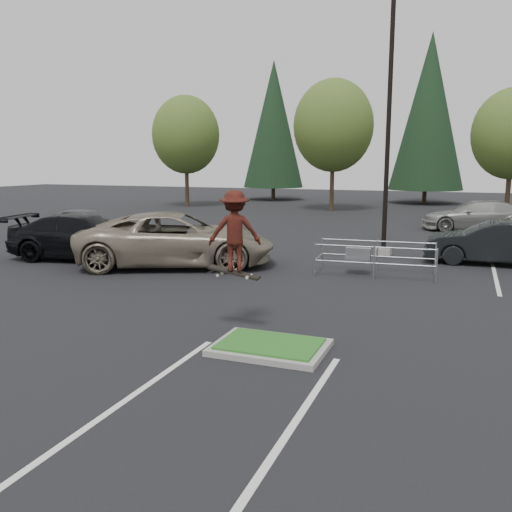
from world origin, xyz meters
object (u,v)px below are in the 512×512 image
(skateboarder, at_px, (234,231))
(car_far_silver, at_px, (478,216))
(decid_a, at_px, (186,137))
(conif_a, at_px, (274,124))
(cart_corral, at_px, (362,254))
(decid_b, at_px, (333,129))
(light_pole, at_px, (388,139))
(car_l_grey, at_px, (86,223))
(car_l_tan, at_px, (173,239))
(car_r_charc, at_px, (494,243))
(car_l_black, at_px, (85,237))
(conif_b, at_px, (429,112))
(decid_c, at_px, (512,137))

(skateboarder, xyz_separation_m, car_far_silver, (5.29, 20.69, -1.41))
(decid_a, bearing_deg, conif_a, 68.09)
(decid_a, height_order, cart_corral, decid_a)
(decid_b, bearing_deg, light_pole, -70.65)
(skateboarder, height_order, car_l_grey, skateboarder)
(skateboarder, bearing_deg, light_pole, -122.29)
(light_pole, distance_m, decid_a, 25.86)
(decid_a, distance_m, conif_a, 10.85)
(cart_corral, bearing_deg, car_far_silver, 70.53)
(decid_a, distance_m, car_l_grey, 19.68)
(car_l_tan, relative_size, car_l_grey, 1.58)
(light_pole, relative_size, skateboarder, 5.26)
(car_l_tan, relative_size, car_r_charc, 1.44)
(decid_a, xyz_separation_m, car_l_black, (8.01, -23.03, -4.73))
(conif_b, bearing_deg, decid_a, -149.83)
(conif_b, bearing_deg, decid_b, -121.09)
(decid_a, height_order, decid_c, decid_a)
(skateboarder, bearing_deg, car_l_tan, -73.80)
(skateboarder, bearing_deg, decid_b, -104.25)
(car_l_grey, xyz_separation_m, car_far_silver, (17.59, 10.19, 0.06))
(light_pole, bearing_deg, conif_a, 117.38)
(conif_a, bearing_deg, car_l_black, -83.09)
(decid_a, xyz_separation_m, conif_a, (4.01, 9.97, 1.52))
(decid_a, xyz_separation_m, car_l_grey, (4.51, -18.53, -4.84))
(conif_b, bearing_deg, car_l_tan, -100.46)
(car_l_grey, bearing_deg, car_l_black, -136.31)
(conif_b, height_order, skateboarder, conif_b)
(light_pole, xyz_separation_m, decid_c, (5.49, 17.83, 0.69))
(skateboarder, xyz_separation_m, car_l_grey, (-12.30, 10.50, -1.47))
(decid_c, bearing_deg, car_far_silver, -103.14)
(decid_c, xyz_separation_m, skateboarder, (-7.19, -28.83, -3.04))
(conif_a, bearing_deg, car_l_grey, -88.99)
(decid_a, height_order, car_r_charc, decid_a)
(car_l_black, bearing_deg, decid_c, -45.16)
(car_l_tan, xyz_separation_m, car_l_grey, (-7.32, 4.50, -0.21))
(cart_corral, bearing_deg, car_l_black, -179.00)
(skateboarder, relative_size, car_l_tan, 0.28)
(decid_a, bearing_deg, car_r_charc, -39.47)
(car_r_charc, bearing_deg, conif_b, -172.32)
(decid_a, relative_size, cart_corral, 2.28)
(light_pole, xyz_separation_m, conif_b, (-0.50, 28.50, 3.29))
(conif_b, bearing_deg, conif_a, -177.95)
(decid_b, height_order, conif_a, conif_a)
(decid_c, bearing_deg, car_l_tan, -118.06)
(decid_b, relative_size, conif_b, 0.66)
(conif_a, bearing_deg, car_r_charc, -57.01)
(conif_a, relative_size, car_far_silver, 2.34)
(cart_corral, xyz_separation_m, car_far_silver, (3.71, 13.72, 0.12))
(decid_c, relative_size, car_l_black, 1.42)
(car_l_grey, bearing_deg, car_l_tan, -115.77)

